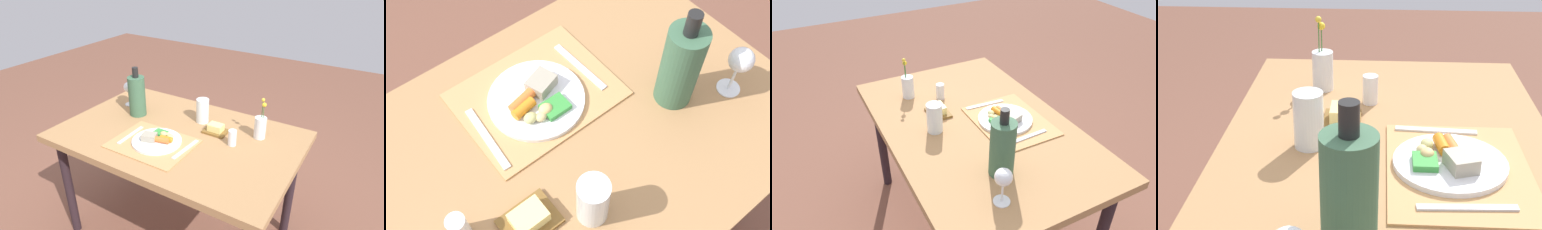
# 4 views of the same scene
# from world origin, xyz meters

# --- Properties ---
(dining_table) EXTENTS (1.31, 0.85, 0.72)m
(dining_table) POSITION_xyz_m (0.00, 0.00, 0.65)
(dining_table) COLOR #A6794B
(dining_table) RESTS_ON ground_plane
(placemat) EXTENTS (0.42, 0.33, 0.01)m
(placemat) POSITION_xyz_m (-0.05, -0.16, 0.72)
(placemat) COLOR tan
(placemat) RESTS_ON dining_table
(dinner_plate) EXTENTS (0.26, 0.26, 0.05)m
(dinner_plate) POSITION_xyz_m (-0.04, -0.14, 0.74)
(dinner_plate) COLOR silver
(dinner_plate) RESTS_ON placemat
(fork) EXTENTS (0.03, 0.21, 0.00)m
(fork) POSITION_xyz_m (-0.20, -0.16, 0.73)
(fork) COLOR silver
(fork) RESTS_ON placemat
(knife) EXTENTS (0.03, 0.21, 0.00)m
(knife) POSITION_xyz_m (0.13, -0.12, 0.73)
(knife) COLOR silver
(knife) RESTS_ON placemat
(flower_vase) EXTENTS (0.06, 0.06, 0.23)m
(flower_vase) POSITION_xyz_m (0.40, 0.20, 0.78)
(flower_vase) COLOR silver
(flower_vase) RESTS_ON dining_table
(cooler_bottle) EXTENTS (0.10, 0.10, 0.30)m
(cooler_bottle) POSITION_xyz_m (-0.34, 0.07, 0.84)
(cooler_bottle) COLOR #3B6246
(cooler_bottle) RESTS_ON dining_table
(salt_shaker) EXTENTS (0.04, 0.04, 0.09)m
(salt_shaker) POSITION_xyz_m (0.31, 0.05, 0.76)
(salt_shaker) COLOR white
(salt_shaker) RESTS_ON dining_table
(water_tumbler) EXTENTS (0.07, 0.07, 0.14)m
(water_tumbler) POSITION_xyz_m (0.04, 0.19, 0.78)
(water_tumbler) COLOR silver
(water_tumbler) RESTS_ON dining_table
(butter_dish) EXTENTS (0.13, 0.10, 0.05)m
(butter_dish) POSITION_xyz_m (0.17, 0.12, 0.74)
(butter_dish) COLOR brown
(butter_dish) RESTS_ON dining_table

